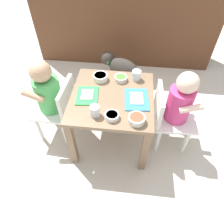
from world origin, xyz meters
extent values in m
plane|color=beige|center=(0.00, 0.00, 0.00)|extent=(7.00, 7.00, 0.00)
cube|color=#56331E|center=(0.00, 1.18, 0.51)|extent=(1.84, 0.35, 1.02)
cube|color=#7A6047|center=(0.00, 0.00, 0.43)|extent=(0.54, 0.55, 0.03)
cube|color=#7A6047|center=(-0.24, -0.25, 0.21)|extent=(0.04, 0.04, 0.42)
cube|color=#7A6047|center=(0.24, -0.25, 0.21)|extent=(0.04, 0.04, 0.42)
cube|color=#7A6047|center=(-0.24, 0.25, 0.21)|extent=(0.04, 0.04, 0.42)
cube|color=#7A6047|center=(0.24, 0.25, 0.21)|extent=(0.04, 0.04, 0.42)
cube|color=white|center=(-0.44, 0.01, 0.27)|extent=(0.30, 0.30, 0.02)
cube|color=white|center=(-0.31, 0.00, 0.39)|extent=(0.04, 0.27, 0.22)
cylinder|color=#4CB259|center=(-0.44, 0.01, 0.40)|extent=(0.17, 0.17, 0.25)
sphere|color=tan|center=(-0.45, 0.01, 0.59)|extent=(0.14, 0.14, 0.14)
cylinder|color=white|center=(-0.53, 0.12, 0.13)|extent=(0.03, 0.03, 0.26)
cylinder|color=white|center=(-0.55, -0.08, 0.13)|extent=(0.03, 0.03, 0.26)
cylinder|color=white|center=(-0.33, 0.10, 0.13)|extent=(0.03, 0.03, 0.26)
cylinder|color=white|center=(-0.35, -0.10, 0.13)|extent=(0.03, 0.03, 0.26)
cylinder|color=tan|center=(-0.48, 0.11, 0.46)|extent=(0.15, 0.05, 0.09)
cylinder|color=tan|center=(-0.49, -0.08, 0.46)|extent=(0.15, 0.05, 0.09)
cube|color=white|center=(0.44, 0.01, 0.27)|extent=(0.29, 0.29, 0.02)
cube|color=white|center=(0.31, 0.01, 0.39)|extent=(0.03, 0.27, 0.22)
cylinder|color=#D83F7F|center=(0.44, 0.01, 0.40)|extent=(0.16, 0.16, 0.24)
sphere|color=beige|center=(0.45, 0.01, 0.58)|extent=(0.13, 0.13, 0.13)
cylinder|color=white|center=(0.54, -0.08, 0.13)|extent=(0.03, 0.03, 0.26)
cylinder|color=white|center=(0.54, 0.12, 0.13)|extent=(0.03, 0.03, 0.26)
cylinder|color=white|center=(0.34, -0.09, 0.13)|extent=(0.03, 0.03, 0.26)
cylinder|color=white|center=(0.34, 0.11, 0.13)|extent=(0.03, 0.03, 0.26)
cylinder|color=beige|center=(0.49, -0.08, 0.46)|extent=(0.15, 0.04, 0.09)
cylinder|color=beige|center=(0.49, 0.11, 0.46)|extent=(0.15, 0.04, 0.09)
ellipsoid|color=#332D28|center=(0.04, 0.66, 0.20)|extent=(0.35, 0.28, 0.18)
sphere|color=#332D28|center=(-0.13, 0.74, 0.24)|extent=(0.13, 0.13, 0.13)
sphere|color=black|center=(-0.17, 0.76, 0.24)|extent=(0.06, 0.06, 0.06)
torus|color=green|center=(-0.10, 0.72, 0.23)|extent=(0.08, 0.11, 0.11)
sphere|color=#332D28|center=(0.17, 0.59, 0.23)|extent=(0.05, 0.05, 0.05)
cylinder|color=#332D28|center=(-0.02, 0.74, 0.06)|extent=(0.04, 0.04, 0.12)
cylinder|color=#332D28|center=(-0.06, 0.65, 0.06)|extent=(0.04, 0.04, 0.12)
cylinder|color=#332D28|center=(0.13, 0.66, 0.06)|extent=(0.04, 0.04, 0.12)
cylinder|color=#332D28|center=(0.09, 0.58, 0.06)|extent=(0.04, 0.04, 0.12)
cube|color=green|center=(-0.16, -0.02, 0.44)|extent=(0.16, 0.19, 0.01)
cube|color=white|center=(-0.16, -0.02, 0.45)|extent=(0.09, 0.10, 0.01)
cube|color=#388CD8|center=(0.16, -0.02, 0.44)|extent=(0.16, 0.21, 0.01)
cube|color=white|center=(0.16, -0.02, 0.45)|extent=(0.09, 0.12, 0.01)
cylinder|color=white|center=(-0.08, -0.18, 0.47)|extent=(0.06, 0.06, 0.07)
cylinder|color=silver|center=(-0.08, -0.18, 0.46)|extent=(0.05, 0.05, 0.04)
cylinder|color=white|center=(0.15, 0.20, 0.47)|extent=(0.06, 0.06, 0.07)
cylinder|color=silver|center=(0.15, 0.20, 0.46)|extent=(0.06, 0.06, 0.04)
cylinder|color=silver|center=(0.04, 0.17, 0.46)|extent=(0.09, 0.09, 0.03)
cylinder|color=#4C8C33|center=(0.04, 0.17, 0.47)|extent=(0.07, 0.07, 0.01)
cylinder|color=white|center=(-0.10, 0.16, 0.46)|extent=(0.10, 0.10, 0.04)
cylinder|color=gold|center=(-0.10, 0.16, 0.48)|extent=(0.08, 0.08, 0.01)
cylinder|color=white|center=(0.02, -0.19, 0.46)|extent=(0.08, 0.08, 0.03)
cylinder|color=#B26633|center=(0.02, -0.19, 0.47)|extent=(0.07, 0.07, 0.01)
cylinder|color=silver|center=(0.16, -0.20, 0.46)|extent=(0.10, 0.10, 0.04)
cylinder|color=#D84C33|center=(0.16, -0.20, 0.48)|extent=(0.08, 0.08, 0.01)
camera|label=1|loc=(0.11, -1.00, 1.37)|focal=33.50mm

